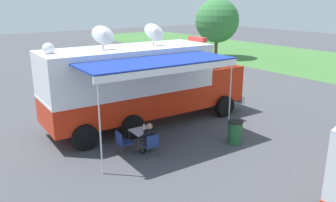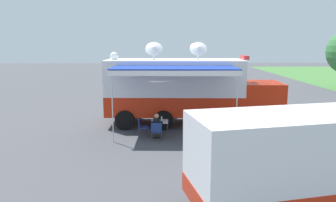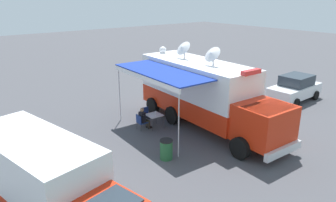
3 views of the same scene
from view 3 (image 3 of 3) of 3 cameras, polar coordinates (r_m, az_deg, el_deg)
ground_plane at (r=18.34m, az=4.91°, el=-3.66°), size 100.00×100.00×0.00m
lot_stripe at (r=19.53m, az=12.09°, el=-2.59°), size 0.31×4.80×0.01m
command_truck at (r=17.14m, az=6.63°, el=1.59°), size 5.08×9.58×4.53m
folding_table at (r=17.26m, az=-2.50°, el=-2.65°), size 0.83×0.83×0.73m
water_bottle at (r=17.15m, az=-2.24°, el=-2.22°), size 0.07×0.07×0.22m
folding_chair_at_table at (r=17.01m, az=-4.94°, el=-3.62°), size 0.50×0.50×0.87m
folding_chair_beside_table at (r=17.98m, az=-4.02°, el=-2.33°), size 0.50×0.50×0.87m
seated_responder at (r=17.05m, az=-4.41°, el=-3.05°), size 0.67×0.57×1.25m
trash_bin at (r=14.11m, az=-0.31°, el=-8.70°), size 0.57×0.57×0.91m
support_truck at (r=10.95m, az=-21.22°, el=-13.24°), size 3.43×7.08×2.70m
car_behind_truck at (r=23.25m, az=21.87°, el=2.17°), size 4.25×2.11×1.76m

